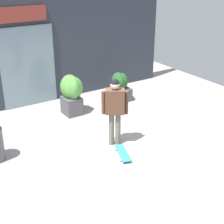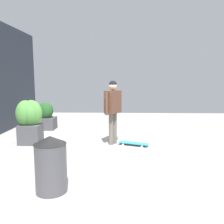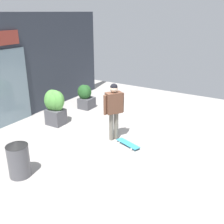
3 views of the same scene
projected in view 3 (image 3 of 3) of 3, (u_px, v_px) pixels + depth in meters
ground_plane at (97, 138)px, 7.99m from camera, size 12.00×12.00×0.00m
building_facade at (15, 69)px, 8.93m from camera, size 8.86×0.31×3.60m
skateboarder at (114, 106)px, 7.57m from camera, size 0.55×0.47×1.73m
skateboard at (128, 144)px, 7.55m from camera, size 0.47×0.83×0.08m
planter_box_left at (85, 96)px, 10.34m from camera, size 0.56×0.58×0.96m
planter_box_right at (55, 104)px, 8.77m from camera, size 0.62×0.71×1.21m
trash_bin at (18, 158)px, 6.03m from camera, size 0.51×0.51×0.91m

